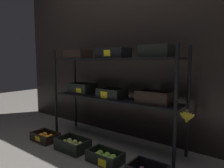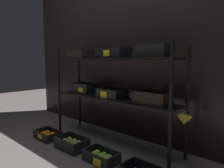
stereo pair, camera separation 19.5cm
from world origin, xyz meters
TOP-DOWN VIEW (x-y plane):
  - ground_plane at (0.00, 0.00)m, footprint 10.00×10.00m
  - storefront_wall at (0.00, 0.38)m, footprint 4.03×0.12m
  - display_rack at (-0.00, 0.01)m, footprint 1.76×0.38m
  - crate_ground_orange at (-0.69, -0.44)m, footprint 0.33×0.22m
  - crate_ground_pear at (-0.22, -0.42)m, footprint 0.36×0.23m
  - crate_ground_apple_green at (0.23, -0.41)m, footprint 0.34×0.21m

SIDE VIEW (x-z plane):
  - ground_plane at x=0.00m, z-range 0.00..0.00m
  - crate_ground_orange at x=-0.69m, z-range -0.01..0.09m
  - crate_ground_apple_green at x=0.23m, z-range -0.01..0.10m
  - crate_ground_pear at x=-0.22m, z-range -0.01..0.12m
  - display_rack at x=0.00m, z-range 0.20..1.33m
  - storefront_wall at x=0.00m, z-range 0.00..2.33m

